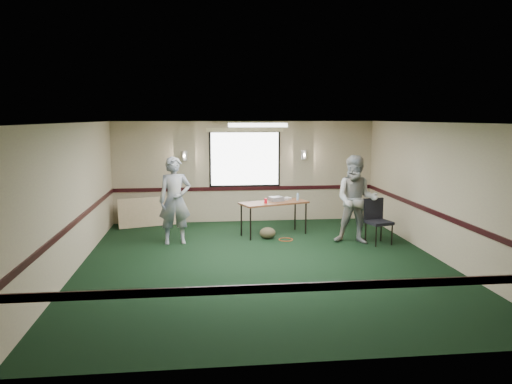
{
  "coord_description": "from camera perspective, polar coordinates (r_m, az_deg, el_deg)",
  "views": [
    {
      "loc": [
        -1.2,
        -9.29,
        2.79
      ],
      "look_at": [
        0.0,
        1.3,
        1.2
      ],
      "focal_mm": 35.0,
      "sensor_mm": 36.0,
      "label": 1
    }
  ],
  "objects": [
    {
      "name": "water_bottle",
      "position": [
        12.12,
        4.78,
        -0.56
      ],
      "size": [
        0.05,
        0.05,
        0.18
      ],
      "primitive_type": "cylinder",
      "color": "#90BEEC",
      "rests_on": "folding_table"
    },
    {
      "name": "cable_coil",
      "position": [
        11.56,
        3.43,
        -5.45
      ],
      "size": [
        0.37,
        0.37,
        0.02
      ],
      "primitive_type": "torus",
      "rotation": [
        0.0,
        0.0,
        -0.13
      ],
      "color": "#D0441A",
      "rests_on": "ground"
    },
    {
      "name": "room_shell",
      "position": [
        11.54,
        -0.46,
        2.47
      ],
      "size": [
        8.0,
        8.02,
        8.0
      ],
      "color": "#C1B48B",
      "rests_on": "ground"
    },
    {
      "name": "conference_chair",
      "position": [
        11.48,
        13.62,
        -2.83
      ],
      "size": [
        0.59,
        0.61,
        1.0
      ],
      "rotation": [
        0.0,
        0.0,
        0.24
      ],
      "color": "black",
      "rests_on": "ground"
    },
    {
      "name": "folding_table",
      "position": [
        11.9,
        2.06,
        -1.42
      ],
      "size": [
        1.73,
        1.14,
        0.8
      ],
      "rotation": [
        0.0,
        0.0,
        0.34
      ],
      "color": "brown",
      "rests_on": "ground"
    },
    {
      "name": "game_console",
      "position": [
        12.26,
        3.53,
        -0.74
      ],
      "size": [
        0.26,
        0.26,
        0.05
      ],
      "primitive_type": "cube",
      "rotation": [
        0.0,
        0.0,
        0.72
      ],
      "color": "silver",
      "rests_on": "folding_table"
    },
    {
      "name": "ground",
      "position": [
        9.78,
        0.86,
        -8.1
      ],
      "size": [
        8.0,
        8.0,
        0.0
      ],
      "primitive_type": "plane",
      "color": "black",
      "rests_on": "ground"
    },
    {
      "name": "duffel_bag",
      "position": [
        11.64,
        1.34,
        -4.71
      ],
      "size": [
        0.44,
        0.37,
        0.27
      ],
      "primitive_type": "ellipsoid",
      "rotation": [
        0.0,
        0.0,
        0.25
      ],
      "color": "#453E27",
      "rests_on": "ground"
    },
    {
      "name": "person_left",
      "position": [
        11.2,
        -9.25,
        -0.96
      ],
      "size": [
        0.77,
        0.56,
        1.94
      ],
      "primitive_type": "imported",
      "rotation": [
        0.0,
        0.0,
        0.14
      ],
      "color": "#384B7C",
      "rests_on": "ground"
    },
    {
      "name": "red_cup",
      "position": [
        11.69,
        1.11,
        -1.02
      ],
      "size": [
        0.08,
        0.08,
        0.12
      ],
      "primitive_type": "cylinder",
      "color": "red",
      "rests_on": "folding_table"
    },
    {
      "name": "projector",
      "position": [
        12.01,
        2.31,
        -0.79
      ],
      "size": [
        0.39,
        0.36,
        0.1
      ],
      "primitive_type": "cube",
      "rotation": [
        0.0,
        0.0,
        0.4
      ],
      "color": "gray",
      "rests_on": "folding_table"
    },
    {
      "name": "folded_table",
      "position": [
        13.19,
        -12.36,
        -2.26
      ],
      "size": [
        1.46,
        0.65,
        0.75
      ],
      "primitive_type": "cube",
      "rotation": [
        -0.21,
        0.0,
        0.31
      ],
      "color": "tan",
      "rests_on": "ground"
    },
    {
      "name": "person_right",
      "position": [
        11.3,
        11.39,
        -0.88
      ],
      "size": [
        1.15,
        1.03,
        1.97
      ],
      "primitive_type": "imported",
      "rotation": [
        0.0,
        0.0,
        -0.35
      ],
      "color": "#7290B2",
      "rests_on": "ground"
    }
  ]
}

